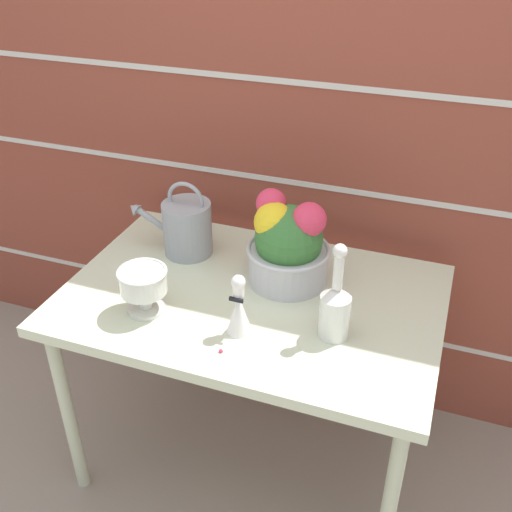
{
  "coord_description": "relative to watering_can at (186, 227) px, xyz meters",
  "views": [
    {
      "loc": [
        0.54,
        -1.43,
        1.84
      ],
      "look_at": [
        0.0,
        0.04,
        0.86
      ],
      "focal_mm": 42.0,
      "sensor_mm": 36.0,
      "label": 1
    }
  ],
  "objects": [
    {
      "name": "figurine_vase",
      "position": [
        0.33,
        -0.35,
        -0.02
      ],
      "size": [
        0.07,
        0.07,
        0.19
      ],
      "color": "white",
      "rests_on": "patio_table"
    },
    {
      "name": "flower_planter",
      "position": [
        0.38,
        -0.05,
        0.04
      ],
      "size": [
        0.27,
        0.27,
        0.3
      ],
      "color": "#BCBCC1",
      "rests_on": "patio_table"
    },
    {
      "name": "brick_wall",
      "position": [
        0.3,
        0.34,
        0.26
      ],
      "size": [
        3.6,
        0.08,
        2.2
      ],
      "color": "brown",
      "rests_on": "ground_plane"
    },
    {
      "name": "glass_decanter",
      "position": [
        0.59,
        -0.27,
        -0.0
      ],
      "size": [
        0.09,
        0.09,
        0.3
      ],
      "color": "silver",
      "rests_on": "patio_table"
    },
    {
      "name": "patio_table",
      "position": [
        0.3,
        -0.17,
        -0.17
      ],
      "size": [
        1.17,
        0.78,
        0.74
      ],
      "color": "beige",
      "rests_on": "ground_plane"
    },
    {
      "name": "ground_plane",
      "position": [
        0.3,
        -0.17,
        -0.84
      ],
      "size": [
        12.0,
        12.0,
        0.0
      ],
      "primitive_type": "plane",
      "color": "gray"
    },
    {
      "name": "crystal_pedestal_bowl",
      "position": [
        0.03,
        -0.35,
        -0.0
      ],
      "size": [
        0.15,
        0.15,
        0.14
      ],
      "color": "silver",
      "rests_on": "patio_table"
    },
    {
      "name": "fallen_petal",
      "position": [
        0.31,
        -0.45,
        -0.09
      ],
      "size": [
        0.01,
        0.01,
        0.01
      ],
      "color": "#E03856",
      "rests_on": "patio_table"
    },
    {
      "name": "watering_can",
      "position": [
        0.0,
        0.0,
        0.0
      ],
      "size": [
        0.31,
        0.17,
        0.27
      ],
      "color": "#93999E",
      "rests_on": "patio_table"
    }
  ]
}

